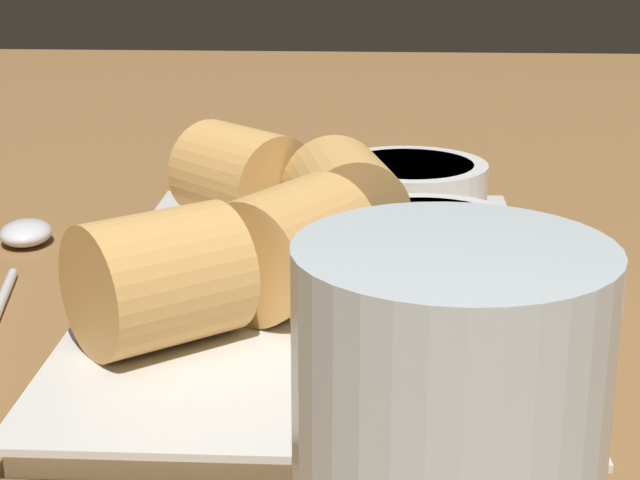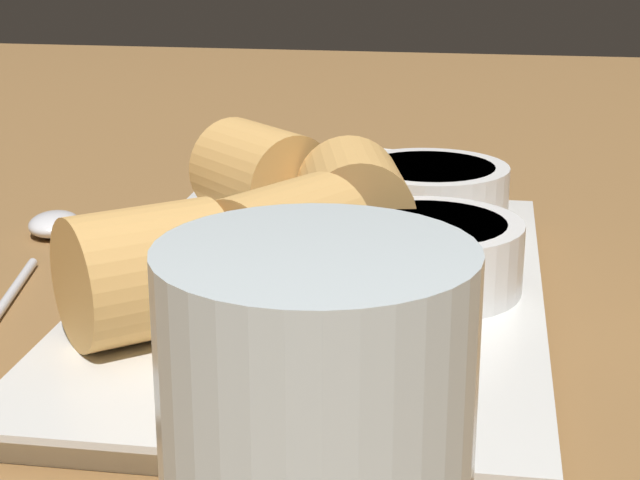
{
  "view_description": "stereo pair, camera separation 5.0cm",
  "coord_description": "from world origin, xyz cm",
  "px_view_note": "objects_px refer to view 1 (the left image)",
  "views": [
    {
      "loc": [
        49.49,
        0.63,
        21.3
      ],
      "look_at": [
        1.39,
        -1.95,
        5.75
      ],
      "focal_mm": 60.0,
      "sensor_mm": 36.0,
      "label": 1
    },
    {
      "loc": [
        48.95,
        5.65,
        21.3
      ],
      "look_at": [
        1.39,
        -1.95,
        5.75
      ],
      "focal_mm": 60.0,
      "sensor_mm": 36.0,
      "label": 2
    }
  ],
  "objects_px": {
    "spoon": "(21,245)",
    "dipping_bowl_near": "(427,249)",
    "serving_plate": "(320,299)",
    "dipping_bowl_far": "(409,189)",
    "napkin": "(337,175)"
  },
  "relations": [
    {
      "from": "dipping_bowl_far",
      "to": "napkin",
      "type": "xyz_separation_m",
      "value": [
        -0.15,
        -0.05,
        -0.03
      ]
    },
    {
      "from": "serving_plate",
      "to": "dipping_bowl_far",
      "type": "bearing_deg",
      "value": 158.21
    },
    {
      "from": "dipping_bowl_near",
      "to": "dipping_bowl_far",
      "type": "xyz_separation_m",
      "value": [
        -0.11,
        -0.01,
        0.0
      ]
    },
    {
      "from": "spoon",
      "to": "dipping_bowl_far",
      "type": "bearing_deg",
      "value": 98.58
    },
    {
      "from": "dipping_bowl_far",
      "to": "napkin",
      "type": "bearing_deg",
      "value": -162.27
    },
    {
      "from": "serving_plate",
      "to": "napkin",
      "type": "relative_size",
      "value": 1.91
    },
    {
      "from": "dipping_bowl_far",
      "to": "spoon",
      "type": "height_order",
      "value": "dipping_bowl_far"
    },
    {
      "from": "serving_plate",
      "to": "dipping_bowl_far",
      "type": "distance_m",
      "value": 0.12
    },
    {
      "from": "spoon",
      "to": "dipping_bowl_near",
      "type": "bearing_deg",
      "value": 71.21
    },
    {
      "from": "dipping_bowl_near",
      "to": "napkin",
      "type": "height_order",
      "value": "dipping_bowl_near"
    },
    {
      "from": "dipping_bowl_near",
      "to": "serving_plate",
      "type": "bearing_deg",
      "value": -86.13
    },
    {
      "from": "serving_plate",
      "to": "dipping_bowl_far",
      "type": "xyz_separation_m",
      "value": [
        -0.11,
        0.04,
        0.03
      ]
    },
    {
      "from": "serving_plate",
      "to": "spoon",
      "type": "bearing_deg",
      "value": -114.72
    },
    {
      "from": "dipping_bowl_near",
      "to": "spoon",
      "type": "distance_m",
      "value": 0.24
    },
    {
      "from": "dipping_bowl_near",
      "to": "napkin",
      "type": "distance_m",
      "value": 0.26
    }
  ]
}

